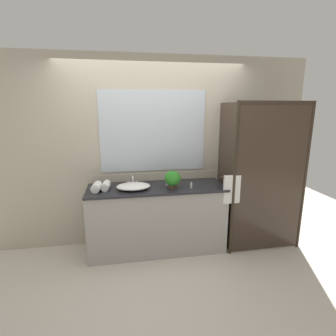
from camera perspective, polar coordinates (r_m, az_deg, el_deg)
name	(u,v)px	position (r m, az deg, el deg)	size (l,w,h in m)	color
ground_plane	(157,249)	(3.79, -2.34, -17.29)	(8.00, 8.00, 0.00)	beige
wall_back_with_mirror	(153,152)	(3.66, -3.24, 3.54)	(4.40, 0.06, 2.60)	#B2A893
vanity_cabinet	(157,218)	(3.59, -2.43, -11.00)	(1.80, 0.58, 0.90)	#9E9993
shower_enclosure	(255,177)	(3.60, 18.47, -1.98)	(1.20, 0.59, 2.00)	#2D2319
sink_basin	(133,186)	(3.34, -7.59, -3.99)	(0.43, 0.31, 0.08)	white
faucet	(133,182)	(3.50, -7.70, -3.15)	(0.17, 0.12, 0.14)	silver
potted_plant	(173,179)	(3.32, 1.03, -2.39)	(0.21, 0.21, 0.23)	#473828
amenity_bottle_conditioner	(167,183)	(3.48, -0.16, -3.24)	(0.03, 0.03, 0.08)	silver
amenity_bottle_shampoo	(191,185)	(3.37, 5.13, -3.81)	(0.02, 0.02, 0.08)	silver
rolled_towel_near_edge	(96,187)	(3.35, -15.42, -4.04)	(0.11, 0.11, 0.20)	white
rolled_towel_middle	(106,186)	(3.40, -13.48, -3.78)	(0.10, 0.10, 0.21)	white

